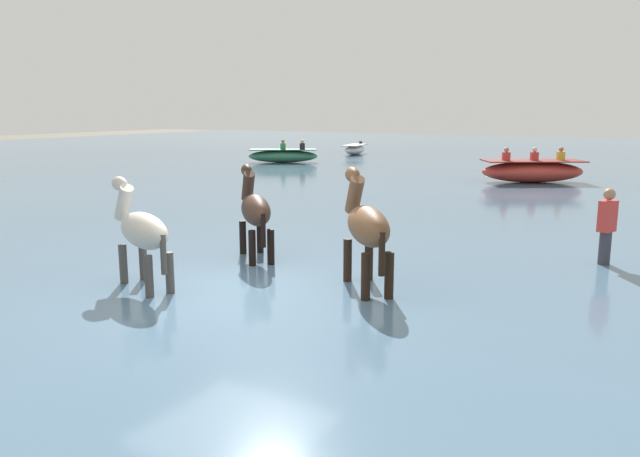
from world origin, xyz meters
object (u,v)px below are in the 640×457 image
object	(u,v)px
boat_near_starboard	(533,171)
horse_trailing_pinto	(142,233)
horse_lead_bay	(366,228)
horse_flank_dark_bay	(255,212)
boat_near_port	(355,149)
boat_mid_channel	(283,156)
person_onlooker_right	(606,232)

from	to	relation	value
boat_near_starboard	horse_trailing_pinto	bearing A→B (deg)	-96.67
horse_lead_bay	horse_trailing_pinto	size ratio (longest dim) A/B	1.07
horse_flank_dark_bay	boat_near_starboard	world-z (taller)	horse_flank_dark_bay
horse_trailing_pinto	boat_near_port	distance (m)	28.27
boat_near_port	boat_mid_channel	bearing A→B (deg)	-93.69
horse_lead_bay	horse_trailing_pinto	bearing A→B (deg)	-150.32
horse_trailing_pinto	boat_near_starboard	xyz separation A→B (m)	(2.00, 17.12, -0.43)
horse_flank_dark_bay	person_onlooker_right	world-z (taller)	horse_flank_dark_bay
boat_near_starboard	boat_near_port	world-z (taller)	boat_near_starboard
boat_near_port	person_onlooker_right	world-z (taller)	person_onlooker_right
horse_lead_bay	person_onlooker_right	distance (m)	4.52
horse_trailing_pinto	boat_mid_channel	bearing A→B (deg)	118.54
person_onlooker_right	horse_flank_dark_bay	bearing A→B (deg)	-153.65
boat_near_starboard	horse_lead_bay	bearing A→B (deg)	-86.59
boat_near_starboard	boat_mid_channel	bearing A→B (deg)	169.30
horse_lead_bay	boat_mid_channel	size ratio (longest dim) A/B	0.58
boat_mid_channel	boat_near_starboard	world-z (taller)	boat_near_starboard
boat_near_starboard	boat_near_port	xyz separation A→B (m)	(-12.17, 9.25, -0.13)
boat_near_port	horse_trailing_pinto	bearing A→B (deg)	-68.92
horse_lead_bay	boat_near_port	world-z (taller)	horse_lead_bay
horse_trailing_pinto	boat_near_starboard	world-z (taller)	horse_trailing_pinto
horse_lead_bay	boat_near_port	xyz separation A→B (m)	(-13.09, 24.71, -0.64)
horse_flank_dark_bay	boat_mid_channel	xyz separation A→B (m)	(-10.95, 17.13, -0.51)
horse_flank_dark_bay	boat_near_starboard	xyz separation A→B (m)	(1.66, 14.74, -0.44)
boat_near_starboard	boat_near_port	size ratio (longest dim) A/B	1.41
boat_mid_channel	person_onlooker_right	xyz separation A→B (m)	(16.45, -14.40, 0.23)
horse_trailing_pinto	boat_mid_channel	xyz separation A→B (m)	(-10.61, 19.50, -0.50)
boat_near_port	horse_lead_bay	bearing A→B (deg)	-62.09
horse_trailing_pinto	boat_mid_channel	size ratio (longest dim) A/B	0.55
boat_mid_channel	person_onlooker_right	size ratio (longest dim) A/B	2.16
horse_lead_bay	boat_near_starboard	xyz separation A→B (m)	(-0.92, 15.46, -0.51)
horse_flank_dark_bay	boat_mid_channel	bearing A→B (deg)	122.59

